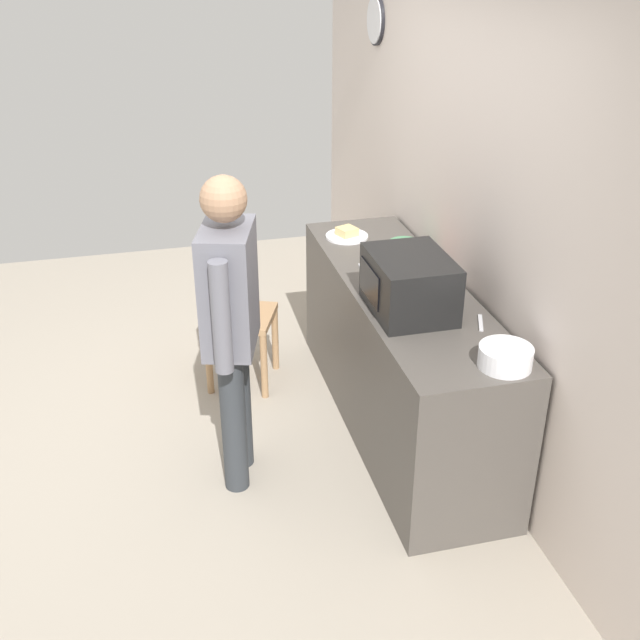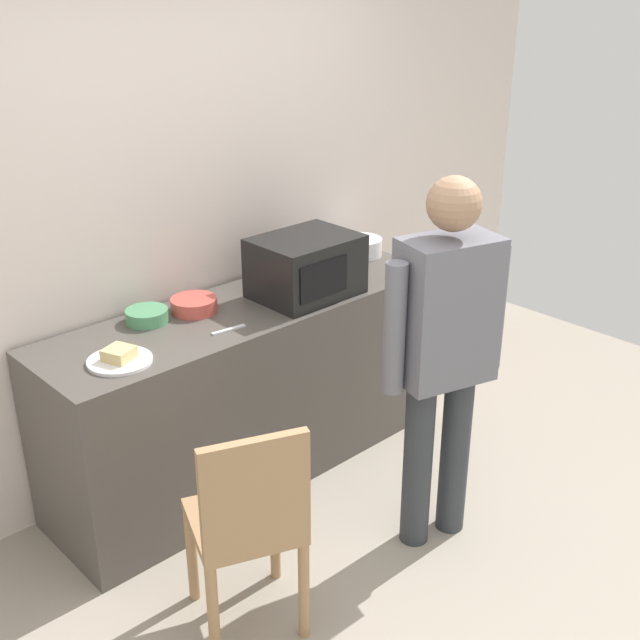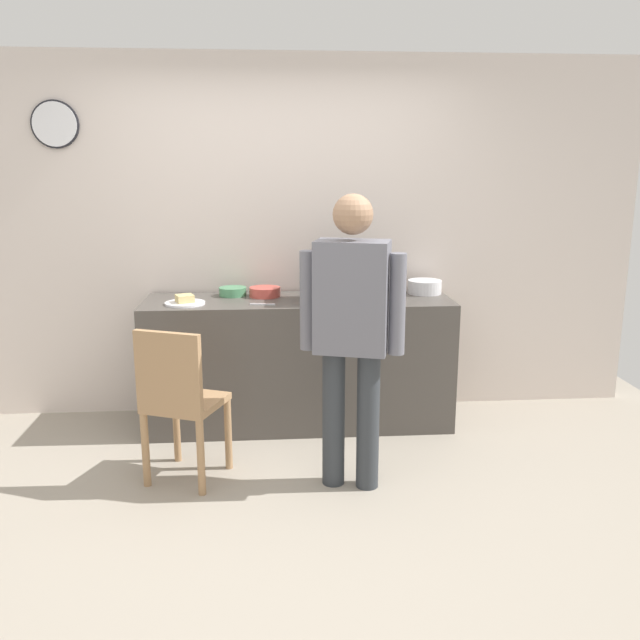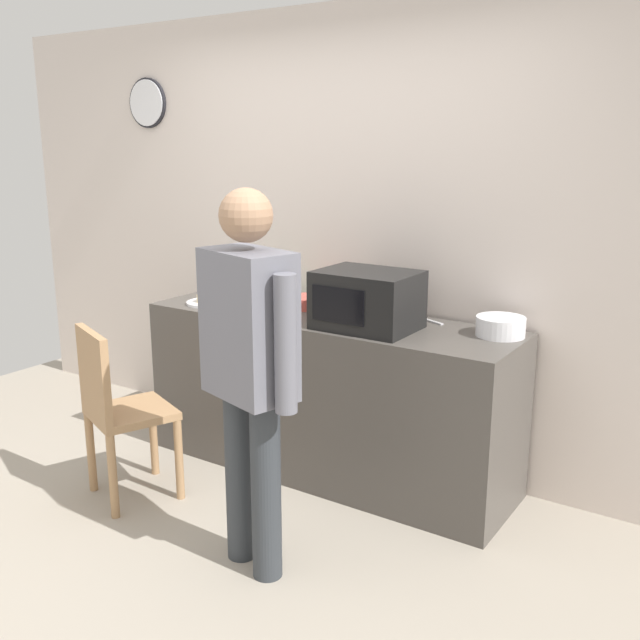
{
  "view_description": "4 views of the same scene",
  "coord_description": "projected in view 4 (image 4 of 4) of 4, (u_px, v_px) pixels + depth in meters",
  "views": [
    {
      "loc": [
        3.75,
        -0.16,
        2.7
      ],
      "look_at": [
        0.3,
        0.7,
        0.85
      ],
      "focal_mm": 43.09,
      "sensor_mm": 36.0,
      "label": 1
    },
    {
      "loc": [
        -2.05,
        -1.61,
        2.41
      ],
      "look_at": [
        0.22,
        0.8,
        0.95
      ],
      "focal_mm": 44.84,
      "sensor_mm": 36.0,
      "label": 2
    },
    {
      "loc": [
        -0.07,
        -3.36,
        1.83
      ],
      "look_at": [
        0.25,
        0.67,
        0.89
      ],
      "focal_mm": 37.56,
      "sensor_mm": 36.0,
      "label": 3
    },
    {
      "loc": [
        2.23,
        -2.02,
        1.87
      ],
      "look_at": [
        0.37,
        0.79,
        1.02
      ],
      "focal_mm": 40.45,
      "sensor_mm": 36.0,
      "label": 4
    }
  ],
  "objects": [
    {
      "name": "cereal_bowl",
      "position": [
        279.0,
        296.0,
        4.34
      ],
      "size": [
        0.2,
        0.2,
        0.06
      ],
      "primitive_type": "cylinder",
      "color": "#4C8E60",
      "rests_on": "kitchen_counter"
    },
    {
      "name": "microwave",
      "position": [
        367.0,
        300.0,
        3.7
      ],
      "size": [
        0.5,
        0.39,
        0.3
      ],
      "color": "black",
      "rests_on": "kitchen_counter"
    },
    {
      "name": "wooden_chair",
      "position": [
        117.0,
        406.0,
        3.73
      ],
      "size": [
        0.52,
        0.52,
        0.94
      ],
      "color": "#A87F56",
      "rests_on": "ground_plane"
    },
    {
      "name": "ground_plane",
      "position": [
        157.0,
        561.0,
        3.28
      ],
      "size": [
        6.0,
        6.0,
        0.0
      ],
      "primitive_type": "plane",
      "color": "#9E9384"
    },
    {
      "name": "sandwich_plate",
      "position": [
        209.0,
        301.0,
        4.29
      ],
      "size": [
        0.27,
        0.27,
        0.07
      ],
      "color": "white",
      "rests_on": "kitchen_counter"
    },
    {
      "name": "fork_utensil",
      "position": [
        274.0,
        317.0,
        3.97
      ],
      "size": [
        0.17,
        0.04,
        0.01
      ],
      "primitive_type": "cube",
      "rotation": [
        0.0,
        0.0,
        3.02
      ],
      "color": "silver",
      "rests_on": "kitchen_counter"
    },
    {
      "name": "mixing_bowl",
      "position": [
        501.0,
        326.0,
        3.58
      ],
      "size": [
        0.24,
        0.24,
        0.1
      ],
      "primitive_type": "cylinder",
      "color": "white",
      "rests_on": "kitchen_counter"
    },
    {
      "name": "person_standing",
      "position": [
        249.0,
        357.0,
        3.01
      ],
      "size": [
        0.57,
        0.34,
        1.68
      ],
      "color": "#30343A",
      "rests_on": "ground_plane"
    },
    {
      "name": "back_wall",
      "position": [
        343.0,
        237.0,
        4.26
      ],
      "size": [
        5.4,
        0.13,
        2.6
      ],
      "color": "silver",
      "rests_on": "ground_plane"
    },
    {
      "name": "kitchen_counter",
      "position": [
        328.0,
        395.0,
        4.08
      ],
      "size": [
        2.14,
        0.62,
        0.91
      ],
      "primitive_type": "cube",
      "color": "#4C4742",
      "rests_on": "ground_plane"
    },
    {
      "name": "spoon_utensil",
      "position": [
        431.0,
        321.0,
        3.87
      ],
      "size": [
        0.17,
        0.08,
        0.01
      ],
      "primitive_type": "cube",
      "rotation": [
        0.0,
        0.0,
        2.76
      ],
      "color": "silver",
      "rests_on": "kitchen_counter"
    },
    {
      "name": "salad_bowl",
      "position": [
        305.0,
        302.0,
        4.18
      ],
      "size": [
        0.22,
        0.22,
        0.07
      ],
      "primitive_type": "cylinder",
      "color": "#C64C42",
      "rests_on": "kitchen_counter"
    }
  ]
}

